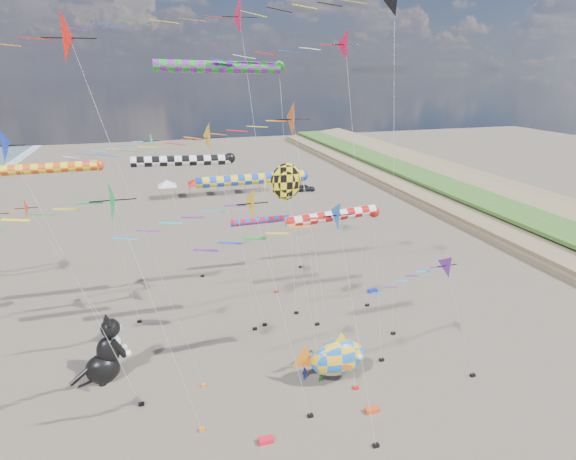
{
  "coord_description": "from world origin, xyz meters",
  "views": [
    {
      "loc": [
        -7.66,
        -17.35,
        20.93
      ],
      "look_at": [
        1.14,
        12.0,
        9.97
      ],
      "focal_mm": 28.0,
      "sensor_mm": 36.0,
      "label": 1
    }
  ],
  "objects_px": {
    "fish_inflatable": "(337,358)",
    "child_blue": "(305,373)",
    "person_adult": "(311,357)",
    "parked_car": "(305,188)",
    "cat_inflatable": "(104,349)",
    "child_green": "(322,375)"
  },
  "relations": [
    {
      "from": "fish_inflatable",
      "to": "child_blue",
      "type": "relative_size",
      "value": 5.58
    },
    {
      "from": "cat_inflatable",
      "to": "person_adult",
      "type": "bearing_deg",
      "value": -31.06
    },
    {
      "from": "cat_inflatable",
      "to": "child_green",
      "type": "distance_m",
      "value": 15.46
    },
    {
      "from": "cat_inflatable",
      "to": "parked_car",
      "type": "distance_m",
      "value": 55.2
    },
    {
      "from": "person_adult",
      "to": "parked_car",
      "type": "xyz_separation_m",
      "value": [
        16.06,
        48.8,
        -0.14
      ]
    },
    {
      "from": "cat_inflatable",
      "to": "person_adult",
      "type": "distance_m",
      "value": 14.81
    },
    {
      "from": "person_adult",
      "to": "child_blue",
      "type": "height_order",
      "value": "person_adult"
    },
    {
      "from": "fish_inflatable",
      "to": "child_green",
      "type": "distance_m",
      "value": 1.87
    },
    {
      "from": "person_adult",
      "to": "parked_car",
      "type": "relative_size",
      "value": 0.42
    },
    {
      "from": "child_green",
      "to": "parked_car",
      "type": "distance_m",
      "value": 53.13
    },
    {
      "from": "parked_car",
      "to": "person_adult",
      "type": "bearing_deg",
      "value": 169.67
    },
    {
      "from": "fish_inflatable",
      "to": "person_adult",
      "type": "xyz_separation_m",
      "value": [
        -1.07,
        2.33,
        -1.32
      ]
    },
    {
      "from": "person_adult",
      "to": "child_blue",
      "type": "xyz_separation_m",
      "value": [
        -0.95,
        -1.3,
        -0.29
      ]
    },
    {
      "from": "child_green",
      "to": "child_blue",
      "type": "bearing_deg",
      "value": 146.63
    },
    {
      "from": "fish_inflatable",
      "to": "child_blue",
      "type": "xyz_separation_m",
      "value": [
        -2.02,
        1.04,
        -1.61
      ]
    },
    {
      "from": "cat_inflatable",
      "to": "parked_car",
      "type": "height_order",
      "value": "cat_inflatable"
    },
    {
      "from": "parked_car",
      "to": "fish_inflatable",
      "type": "bearing_deg",
      "value": 171.55
    },
    {
      "from": "person_adult",
      "to": "parked_car",
      "type": "distance_m",
      "value": 51.38
    },
    {
      "from": "fish_inflatable",
      "to": "parked_car",
      "type": "xyz_separation_m",
      "value": [
        14.99,
        51.13,
        -1.46
      ]
    },
    {
      "from": "cat_inflatable",
      "to": "child_green",
      "type": "bearing_deg",
      "value": -37.88
    },
    {
      "from": "fish_inflatable",
      "to": "child_blue",
      "type": "bearing_deg",
      "value": 152.83
    },
    {
      "from": "person_adult",
      "to": "cat_inflatable",
      "type": "bearing_deg",
      "value": 136.25
    }
  ]
}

